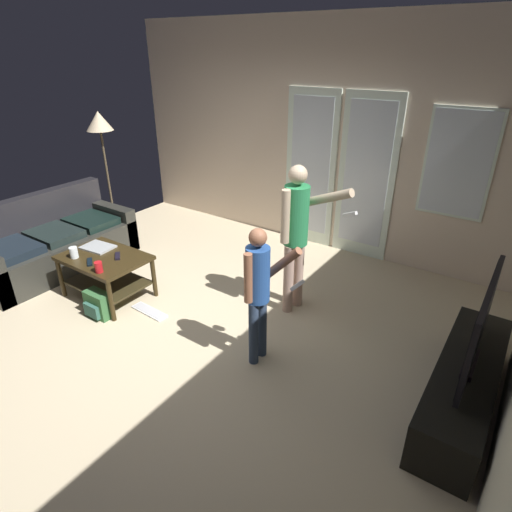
% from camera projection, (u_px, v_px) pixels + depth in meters
% --- Properties ---
extents(ground_plane, '(5.70, 5.33, 0.02)m').
position_uv_depth(ground_plane, '(178.00, 328.00, 4.22)').
color(ground_plane, beige).
extents(wall_back_with_doors, '(5.70, 0.09, 2.91)m').
position_uv_depth(wall_back_with_doors, '(315.00, 141.00, 5.50)').
color(wall_back_with_doors, beige).
rests_on(wall_back_with_doors, ground_plane).
extents(leather_couch, '(0.85, 1.89, 0.88)m').
position_uv_depth(leather_couch, '(53.00, 245.00, 5.25)').
color(leather_couch, '#2D2C27').
rests_on(leather_couch, ground_plane).
extents(coffee_table, '(0.91, 0.65, 0.49)m').
position_uv_depth(coffee_table, '(106.00, 267.00, 4.59)').
color(coffee_table, '#322612').
rests_on(coffee_table, ground_plane).
extents(tv_stand, '(0.42, 1.64, 0.39)m').
position_uv_depth(tv_stand, '(464.00, 385.00, 3.22)').
color(tv_stand, black).
rests_on(tv_stand, ground_plane).
extents(flat_screen_tv, '(0.08, 1.09, 0.69)m').
position_uv_depth(flat_screen_tv, '(480.00, 327.00, 2.98)').
color(flat_screen_tv, black).
rests_on(flat_screen_tv, tv_stand).
extents(person_adult, '(0.70, 0.41, 1.54)m').
position_uv_depth(person_adult, '(297.00, 227.00, 4.11)').
color(person_adult, tan).
rests_on(person_adult, ground_plane).
extents(person_child, '(0.45, 0.34, 1.26)m').
position_uv_depth(person_child, '(259.00, 286.00, 3.46)').
color(person_child, '#30405A').
rests_on(person_child, ground_plane).
extents(floor_lamp, '(0.35, 0.35, 1.74)m').
position_uv_depth(floor_lamp, '(100.00, 128.00, 5.70)').
color(floor_lamp, '#2C2731').
rests_on(floor_lamp, ground_plane).
extents(backpack, '(0.29, 0.19, 0.28)m').
position_uv_depth(backpack, '(98.00, 305.00, 4.33)').
color(backpack, '#376A3A').
rests_on(backpack, ground_plane).
extents(loose_keyboard, '(0.45, 0.15, 0.02)m').
position_uv_depth(loose_keyboard, '(149.00, 311.00, 4.44)').
color(loose_keyboard, white).
rests_on(loose_keyboard, ground_plane).
extents(laptop_closed, '(0.37, 0.28, 0.02)m').
position_uv_depth(laptop_closed, '(98.00, 247.00, 4.71)').
color(laptop_closed, '#AEB3B4').
rests_on(laptop_closed, coffee_table).
extents(cup_near_edge, '(0.08, 0.08, 0.12)m').
position_uv_depth(cup_near_edge, '(74.00, 253.00, 4.47)').
color(cup_near_edge, white).
rests_on(cup_near_edge, coffee_table).
extents(cup_by_laptop, '(0.08, 0.08, 0.11)m').
position_uv_depth(cup_by_laptop, '(99.00, 267.00, 4.18)').
color(cup_by_laptop, red).
rests_on(cup_by_laptop, coffee_table).
extents(tv_remote_black, '(0.17, 0.14, 0.02)m').
position_uv_depth(tv_remote_black, '(90.00, 262.00, 4.38)').
color(tv_remote_black, black).
rests_on(tv_remote_black, coffee_table).
extents(dvd_remote_slim, '(0.16, 0.15, 0.02)m').
position_uv_depth(dvd_remote_slim, '(118.00, 256.00, 4.51)').
color(dvd_remote_slim, black).
rests_on(dvd_remote_slim, coffee_table).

